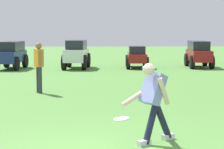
{
  "coord_description": "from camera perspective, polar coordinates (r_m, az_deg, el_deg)",
  "views": [
    {
      "loc": [
        -0.04,
        -6.56,
        2.02
      ],
      "look_at": [
        0.3,
        3.8,
        0.9
      ],
      "focal_mm": 70.0,
      "sensor_mm": 36.0,
      "label": 1
    }
  ],
  "objects": [
    {
      "name": "parked_car_slot_b",
      "position": [
        21.93,
        -13.01,
        2.61
      ],
      "size": [
        1.34,
        2.47,
        1.34
      ],
      "color": "navy",
      "rests_on": "ground_plane"
    },
    {
      "name": "teammate_near_sideline",
      "position": [
        13.6,
        -9.53,
        1.52
      ],
      "size": [
        0.34,
        0.47,
        1.56
      ],
      "color": "#33333D",
      "rests_on": "ground_plane"
    },
    {
      "name": "parked_car_slot_d",
      "position": [
        21.98,
        3.25,
        2.35
      ],
      "size": [
        1.16,
        2.23,
        1.1
      ],
      "color": "maroon",
      "rests_on": "ground_plane"
    },
    {
      "name": "parked_car_slot_c",
      "position": [
        21.64,
        -4.67,
        2.75
      ],
      "size": [
        1.37,
        2.43,
        1.4
      ],
      "color": "silver",
      "rests_on": "ground_plane"
    },
    {
      "name": "frisbee_thrower",
      "position": [
        7.59,
        5.4,
        -3.13
      ],
      "size": [
        1.02,
        0.64,
        1.41
      ],
      "color": "#191E38",
      "rests_on": "ground_plane"
    },
    {
      "name": "frisbee_in_flight",
      "position": [
        7.39,
        1.24,
        -5.83
      ],
      "size": [
        0.3,
        0.3,
        0.05
      ],
      "color": "white"
    },
    {
      "name": "parked_car_slot_e",
      "position": [
        22.65,
        11.26,
        2.75
      ],
      "size": [
        1.24,
        2.44,
        1.34
      ],
      "color": "maroon",
      "rests_on": "ground_plane"
    }
  ]
}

